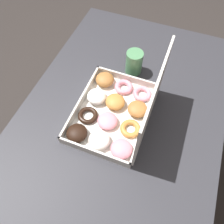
{
  "coord_description": "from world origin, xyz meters",
  "views": [
    {
      "loc": [
        0.44,
        0.13,
        1.54
      ],
      "look_at": [
        0.01,
        -0.03,
        0.79
      ],
      "focal_mm": 35.0,
      "sensor_mm": 36.0,
      "label": 1
    }
  ],
  "objects": [
    {
      "name": "dining_table",
      "position": [
        0.0,
        0.0,
        0.67
      ],
      "size": [
        1.26,
        0.82,
        0.77
      ],
      "color": "#2D2D33",
      "rests_on": "ground_plane"
    },
    {
      "name": "ground_plane",
      "position": [
        0.0,
        0.0,
        0.0
      ],
      "size": [
        8.0,
        8.0,
        0.0
      ],
      "primitive_type": "plane",
      "color": "#2D2826"
    },
    {
      "name": "donut_box",
      "position": [
        0.02,
        -0.01,
        0.82
      ],
      "size": [
        0.38,
        0.29,
        0.29
      ],
      "color": "silver",
      "rests_on": "dining_table"
    },
    {
      "name": "coffee_mug",
      "position": [
        -0.25,
        -0.03,
        0.83
      ],
      "size": [
        0.07,
        0.07,
        0.11
      ],
      "color": "#4C8456",
      "rests_on": "dining_table"
    }
  ]
}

